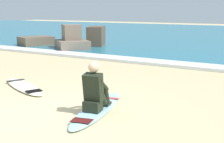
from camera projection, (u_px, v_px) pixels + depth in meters
name	position (u px, v px, depth m)	size (l,w,h in m)	color
ground_plane	(42.00, 114.00, 6.04)	(80.00, 80.00, 0.00)	#CCB584
breaking_foam	(167.00, 63.00, 11.36)	(80.00, 0.90, 0.11)	white
surfboard_main	(98.00, 109.00, 6.23)	(1.10, 2.55, 0.08)	#9ED1E5
surfer_seated	(95.00, 91.00, 6.02)	(0.46, 0.75, 0.95)	black
surfboard_spare_near	(24.00, 86.00, 8.07)	(2.30, 1.41, 0.08)	#EFE5C6
rock_outcrop_distant	(70.00, 40.00, 16.03)	(4.66, 3.74, 1.25)	brown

